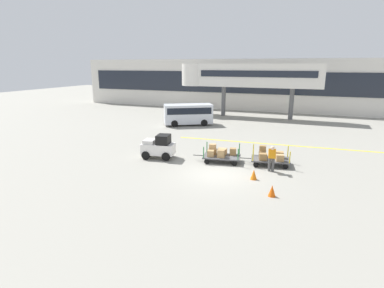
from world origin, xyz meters
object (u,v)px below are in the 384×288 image
object	(u,v)px
baggage_cart_lead	(220,154)
safety_cone_near	(254,174)
baggage_tug	(159,147)
shuttle_van	(188,113)
baggage_handler	(272,157)
safety_cone_far	(272,191)
baggage_cart_middle	(270,157)

from	to	relation	value
baggage_cart_lead	safety_cone_near	xyz separation A→B (m)	(2.58, -2.36, -0.24)
baggage_tug	shuttle_van	distance (m)	11.63
baggage_tug	baggage_cart_lead	xyz separation A→B (m)	(3.99, 0.76, -0.24)
baggage_handler	safety_cone_far	distance (m)	3.58
baggage_tug	baggage_handler	bearing A→B (deg)	0.14
baggage_handler	baggage_cart_middle	bearing A→B (deg)	101.79
baggage_tug	safety_cone_far	world-z (taller)	baggage_tug
safety_cone_near	safety_cone_far	distance (m)	2.24
shuttle_van	safety_cone_far	xyz separation A→B (m)	(10.39, -14.80, -0.96)
baggage_cart_lead	safety_cone_near	bearing A→B (deg)	-42.39
baggage_cart_lead	safety_cone_far	world-z (taller)	baggage_cart_lead
baggage_cart_lead	safety_cone_far	bearing A→B (deg)	-48.15
shuttle_van	safety_cone_near	distance (m)	15.87
baggage_cart_middle	baggage_handler	world-z (taller)	baggage_handler
baggage_cart_lead	safety_cone_near	distance (m)	3.50
baggage_cart_lead	baggage_cart_middle	xyz separation A→B (m)	(3.02, 0.47, -0.01)
shuttle_van	baggage_tug	bearing A→B (deg)	-77.08
safety_cone_far	baggage_cart_middle	bearing A→B (deg)	99.32
baggage_tug	baggage_cart_lead	world-z (taller)	baggage_tug
baggage_handler	safety_cone_near	world-z (taller)	baggage_handler
baggage_handler	safety_cone_far	size ratio (longest dim) A/B	2.84
baggage_tug	safety_cone_near	xyz separation A→B (m)	(6.58, -1.59, -0.48)
baggage_tug	shuttle_van	bearing A→B (deg)	102.92
baggage_cart_middle	safety_cone_far	xyz separation A→B (m)	(0.77, -4.71, -0.23)
baggage_cart_middle	shuttle_van	distance (m)	13.95
safety_cone_near	baggage_cart_middle	bearing A→B (deg)	81.13
baggage_tug	baggage_handler	distance (m)	7.27
baggage_handler	baggage_tug	bearing A→B (deg)	-179.86
baggage_cart_middle	shuttle_van	xyz separation A→B (m)	(-9.62, 10.09, 0.73)
baggage_cart_lead	safety_cone_near	size ratio (longest dim) A/B	5.60
baggage_handler	shuttle_van	world-z (taller)	shuttle_van
baggage_tug	safety_cone_far	distance (m)	8.54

